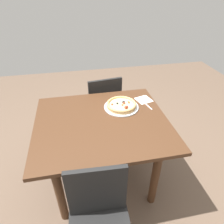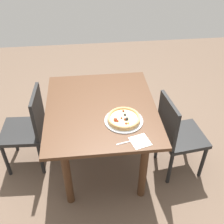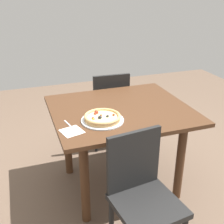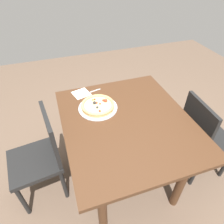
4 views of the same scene
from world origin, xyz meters
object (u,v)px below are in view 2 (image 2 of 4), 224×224
object	(u,v)px
pizza	(124,118)
plate	(124,121)
chair_near	(28,127)
fork	(128,142)
dining_table	(101,118)
napkin	(140,141)
chair_far	(177,134)

from	to	relation	value
pizza	plate	bearing A→B (deg)	128.85
chair_near	pizza	bearing A→B (deg)	-108.38
chair_near	fork	bearing A→B (deg)	-120.91
dining_table	fork	size ratio (longest dim) A/B	6.82
napkin	plate	bearing A→B (deg)	-160.30
chair_near	pizza	world-z (taller)	chair_near
plate	dining_table	bearing A→B (deg)	-140.46
dining_table	napkin	size ratio (longest dim) A/B	8.00
chair_far	napkin	distance (m)	0.63
plate	chair_far	bearing A→B (deg)	100.38
chair_near	chair_far	xyz separation A→B (m)	(0.24, 1.40, 0.00)
pizza	napkin	bearing A→B (deg)	19.85
fork	chair_far	bearing A→B (deg)	20.04
dining_table	plate	world-z (taller)	plate
dining_table	fork	world-z (taller)	fork
plate	pizza	xyz separation A→B (m)	(0.00, -0.00, 0.03)
dining_table	napkin	distance (m)	0.55
pizza	napkin	xyz separation A→B (m)	(0.25, 0.09, -0.03)
chair_near	plate	xyz separation A→B (m)	(0.34, 0.88, 0.29)
pizza	fork	xyz separation A→B (m)	(0.25, 0.00, -0.03)
chair_near	plate	world-z (taller)	chair_near
chair_far	plate	distance (m)	0.61
chair_far	napkin	size ratio (longest dim) A/B	6.18
plate	napkin	xyz separation A→B (m)	(0.25, 0.09, -0.00)
fork	napkin	xyz separation A→B (m)	(0.00, 0.09, -0.00)
pizza	chair_far	bearing A→B (deg)	100.42
pizza	fork	size ratio (longest dim) A/B	1.68
chair_near	chair_far	bearing A→B (deg)	-96.95
plate	fork	world-z (taller)	plate
chair_near	chair_far	distance (m)	1.42
plate	napkin	world-z (taller)	plate
fork	napkin	size ratio (longest dim) A/B	1.17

